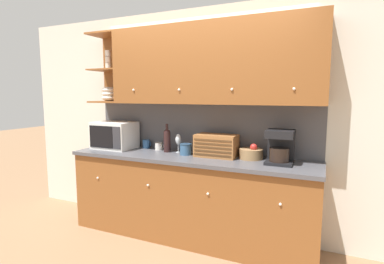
% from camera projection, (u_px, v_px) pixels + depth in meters
% --- Properties ---
extents(ground_plane, '(24.00, 24.00, 0.00)m').
position_uv_depth(ground_plane, '(199.00, 226.00, 3.70)').
color(ground_plane, '#896647').
extents(wall_back, '(5.16, 0.06, 2.60)m').
position_uv_depth(wall_back, '(200.00, 122.00, 3.56)').
color(wall_back, beige).
rests_on(wall_back, ground_plane).
extents(counter_unit, '(2.78, 0.62, 0.94)m').
position_uv_depth(counter_unit, '(189.00, 197.00, 3.37)').
color(counter_unit, brown).
rests_on(counter_unit, ground_plane).
extents(backsplash_panel, '(2.76, 0.01, 0.57)m').
position_uv_depth(backsplash_panel, '(199.00, 128.00, 3.54)').
color(backsplash_panel, '#4C4C51').
rests_on(backsplash_panel, counter_unit).
extents(upper_cabinets, '(2.76, 0.37, 0.85)m').
position_uv_depth(upper_cabinets, '(207.00, 65.00, 3.23)').
color(upper_cabinets, brown).
rests_on(upper_cabinets, backsplash_panel).
extents(microwave, '(0.49, 0.39, 0.33)m').
position_uv_depth(microwave, '(115.00, 135.00, 3.77)').
color(microwave, silver).
rests_on(microwave, counter_unit).
extents(mug, '(0.10, 0.09, 0.11)m').
position_uv_depth(mug, '(146.00, 144.00, 3.80)').
color(mug, '#38669E').
rests_on(mug, counter_unit).
extents(mug_blue_second, '(0.10, 0.09, 0.09)m').
position_uv_depth(mug_blue_second, '(159.00, 146.00, 3.68)').
color(mug_blue_second, silver).
rests_on(mug_blue_second, counter_unit).
extents(wine_bottle, '(0.08, 0.08, 0.34)m').
position_uv_depth(wine_bottle, '(167.00, 139.00, 3.53)').
color(wine_bottle, black).
rests_on(wine_bottle, counter_unit).
extents(wine_glass, '(0.07, 0.07, 0.22)m').
position_uv_depth(wine_glass, '(178.00, 140.00, 3.49)').
color(wine_glass, silver).
rests_on(wine_glass, counter_unit).
extents(storage_canister, '(0.14, 0.14, 0.13)m').
position_uv_depth(storage_canister, '(186.00, 149.00, 3.37)').
color(storage_canister, '#33567A').
rests_on(storage_canister, counter_unit).
extents(bread_box, '(0.45, 0.26, 0.24)m').
position_uv_depth(bread_box, '(216.00, 146.00, 3.27)').
color(bread_box, '#996033').
rests_on(bread_box, counter_unit).
extents(fruit_basket, '(0.25, 0.25, 0.17)m').
position_uv_depth(fruit_basket, '(251.00, 153.00, 3.16)').
color(fruit_basket, '#937047').
rests_on(fruit_basket, counter_unit).
extents(coffee_maker, '(0.26, 0.25, 0.33)m').
position_uv_depth(coffee_maker, '(280.00, 147.00, 2.93)').
color(coffee_maker, black).
rests_on(coffee_maker, counter_unit).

